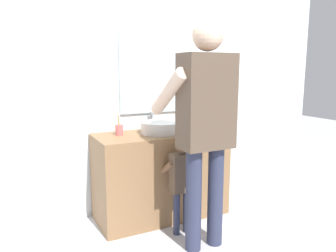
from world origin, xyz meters
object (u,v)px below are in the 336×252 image
soap_bottle (192,123)px  toothbrush_cup (119,130)px  child_toddler (181,178)px  adult_parent (205,116)px

soap_bottle → toothbrush_cup: bearing=176.4°
toothbrush_cup → child_toddler: size_ratio=0.25×
toothbrush_cup → soap_bottle: (0.74, -0.05, 0.02)m
toothbrush_cup → soap_bottle: 0.74m
toothbrush_cup → soap_bottle: bearing=-3.6°
child_toddler → soap_bottle: bearing=50.3°
adult_parent → toothbrush_cup: bearing=121.0°
soap_bottle → child_toddler: soap_bottle is taller
child_toddler → adult_parent: bearing=-77.6°
toothbrush_cup → adult_parent: (0.44, -0.74, 0.19)m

